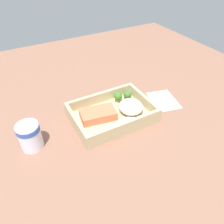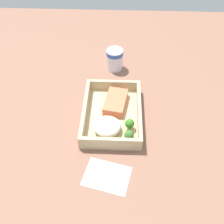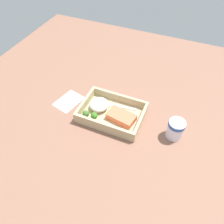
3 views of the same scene
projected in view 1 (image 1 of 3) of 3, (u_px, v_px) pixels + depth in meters
ground_plane at (112, 120)px, 78.71cm from camera, size 160.00×160.00×2.00cm
takeout_tray at (112, 117)px, 77.70cm from camera, size 27.86×19.69×1.20cm
tray_rim at (112, 111)px, 76.05cm from camera, size 27.86×19.69×4.02cm
salmon_fillet at (98, 115)px, 75.28cm from camera, size 13.02×8.95×3.03cm
mashed_potatoes at (131, 107)px, 77.69cm from camera, size 8.62×9.06×4.21cm
broccoli_floret_1 at (128, 95)px, 83.77cm from camera, size 3.08×3.08×3.52cm
broccoli_floret_2 at (118, 96)px, 81.96cm from camera, size 3.07×3.07×4.15cm
fork at (119, 124)px, 73.40cm from camera, size 15.87×4.06×0.44cm
paper_cup at (29, 134)px, 64.78cm from camera, size 6.87×6.87×8.69cm
receipt_slip at (163, 100)px, 86.18cm from camera, size 12.25×14.85×0.24cm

